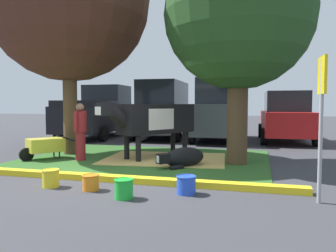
# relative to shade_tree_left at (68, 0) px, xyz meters

# --- Properties ---
(ground_plane) EXTENTS (80.00, 80.00, 0.00)m
(ground_plane) POSITION_rel_shade_tree_left_xyz_m (2.63, -2.29, -4.56)
(ground_plane) COLOR #38383D
(grass_island) EXTENTS (6.53, 5.03, 0.02)m
(grass_island) POSITION_rel_shade_tree_left_xyz_m (2.47, -0.32, -4.55)
(grass_island) COLOR #2D5B23
(grass_island) RESTS_ON ground
(curb_yellow) EXTENTS (7.73, 0.24, 0.12)m
(curb_yellow) POSITION_rel_shade_tree_left_xyz_m (2.47, -2.99, -4.50)
(curb_yellow) COLOR yellow
(curb_yellow) RESTS_ON ground
(hay_bedding) EXTENTS (3.42, 2.70, 0.04)m
(hay_bedding) POSITION_rel_shade_tree_left_xyz_m (3.02, -0.23, -4.53)
(hay_bedding) COLOR tan
(hay_bedding) RESTS_ON ground
(shade_tree_left) EXTENTS (4.78, 4.78, 6.97)m
(shade_tree_left) POSITION_rel_shade_tree_left_xyz_m (0.00, 0.00, 0.00)
(shade_tree_left) COLOR brown
(shade_tree_left) RESTS_ON ground
(shade_tree_right) EXTENTS (3.66, 3.66, 5.53)m
(shade_tree_right) POSITION_rel_shade_tree_left_xyz_m (4.94, -0.41, -0.90)
(shade_tree_right) COLOR #4C3823
(shade_tree_right) RESTS_ON ground
(cow_holstein) EXTENTS (1.96, 2.86, 1.55)m
(cow_holstein) POSITION_rel_shade_tree_left_xyz_m (2.67, -0.12, -3.47)
(cow_holstein) COLOR black
(cow_holstein) RESTS_ON ground
(calf_lying) EXTENTS (1.11, 1.19, 0.48)m
(calf_lying) POSITION_rel_shade_tree_left_xyz_m (3.74, -1.19, -4.32)
(calf_lying) COLOR black
(calf_lying) RESTS_ON ground
(person_handler) EXTENTS (0.34, 0.53, 1.53)m
(person_handler) POSITION_rel_shade_tree_left_xyz_m (0.90, -1.00, -3.74)
(person_handler) COLOR maroon
(person_handler) RESTS_ON ground
(wheelbarrow) EXTENTS (1.25, 1.45, 0.63)m
(wheelbarrow) POSITION_rel_shade_tree_left_xyz_m (-0.14, -1.09, -4.17)
(wheelbarrow) COLOR gold
(wheelbarrow) RESTS_ON ground
(parking_sign) EXTENTS (0.06, 0.44, 2.21)m
(parking_sign) POSITION_rel_shade_tree_left_xyz_m (6.37, -3.47, -3.00)
(parking_sign) COLOR #99999E
(parking_sign) RESTS_ON ground
(bucket_yellow) EXTENTS (0.32, 0.32, 0.32)m
(bucket_yellow) POSITION_rel_shade_tree_left_xyz_m (1.85, -3.69, -4.39)
(bucket_yellow) COLOR yellow
(bucket_yellow) RESTS_ON ground
(bucket_orange) EXTENTS (0.31, 0.31, 0.28)m
(bucket_orange) POSITION_rel_shade_tree_left_xyz_m (2.66, -3.70, -4.41)
(bucket_orange) COLOR orange
(bucket_orange) RESTS_ON ground
(bucket_green) EXTENTS (0.32, 0.32, 0.32)m
(bucket_green) POSITION_rel_shade_tree_left_xyz_m (3.42, -4.03, -4.39)
(bucket_green) COLOR green
(bucket_green) RESTS_ON ground
(bucket_blue) EXTENTS (0.34, 0.34, 0.31)m
(bucket_blue) POSITION_rel_shade_tree_left_xyz_m (4.31, -3.49, -4.40)
(bucket_blue) COLOR blue
(bucket_blue) RESTS_ON ground
(pickup_truck_black) EXTENTS (2.36, 5.47, 2.42)m
(pickup_truck_black) POSITION_rel_shade_tree_left_xyz_m (-1.70, 5.27, -3.44)
(pickup_truck_black) COLOR black
(pickup_truck_black) RESTS_ON ground
(suv_dark_grey) EXTENTS (2.25, 4.66, 2.52)m
(suv_dark_grey) POSITION_rel_shade_tree_left_xyz_m (1.31, 5.52, -3.29)
(suv_dark_grey) COLOR #3D3D42
(suv_dark_grey) RESTS_ON ground
(suv_black) EXTENTS (2.25, 4.66, 2.52)m
(suv_black) POSITION_rel_shade_tree_left_xyz_m (3.89, 5.15, -3.29)
(suv_black) COLOR #4C5156
(suv_black) RESTS_ON ground
(sedan_red) EXTENTS (2.14, 4.46, 2.02)m
(sedan_red) POSITION_rel_shade_tree_left_xyz_m (6.48, 5.40, -3.57)
(sedan_red) COLOR red
(sedan_red) RESTS_ON ground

